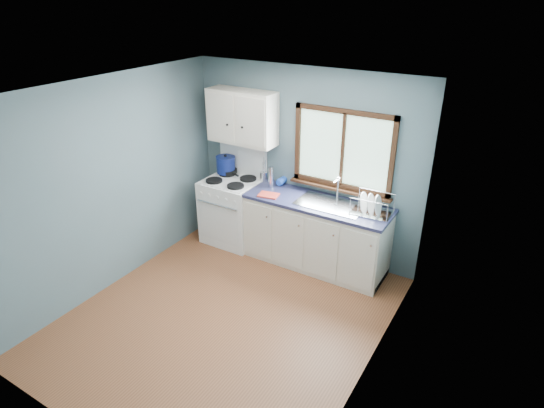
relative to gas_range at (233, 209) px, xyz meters
The scene contains 19 objects.
floor 1.82m from the gas_range, 57.18° to the right, with size 3.20×3.60×0.02m, color brown.
ceiling 2.67m from the gas_range, 57.18° to the right, with size 3.20×3.60×0.02m, color white.
wall_back 1.26m from the gas_range, 19.54° to the left, with size 3.20×0.02×2.50m, color slate.
wall_front 3.50m from the gas_range, 73.86° to the right, with size 3.20×0.02×2.50m, color slate.
wall_left 1.78m from the gas_range, 114.14° to the right, with size 0.02×3.60×2.50m, color slate.
wall_right 3.05m from the gas_range, 29.91° to the right, with size 0.02×3.60×2.50m, color slate.
gas_range is the anchor object (origin of this frame).
base_cabinets 1.31m from the gas_range, ahead, with size 1.85×0.60×0.88m.
countertop 1.37m from the gas_range, ahead, with size 1.89×0.64×0.04m, color #1E203D.
sink 1.53m from the gas_range, ahead, with size 0.84×0.46×0.44m.
window 1.81m from the gas_range, 11.37° to the left, with size 1.36×0.10×1.03m.
upper_cabinets 1.32m from the gas_range, 56.70° to the left, with size 0.95×0.35×0.70m.
skillet 0.54m from the gas_range, 136.88° to the left, with size 0.40×0.33×0.05m.
stockpot 0.64m from the gas_range, 143.37° to the left, with size 0.34×0.34×0.27m.
utensil_crock 0.67m from the gas_range, 31.70° to the left, with size 0.14×0.14×0.34m.
thermos 0.82m from the gas_range, ahead, with size 0.07×0.07×0.29m, color silver.
soap_bottle 0.88m from the gas_range, 14.79° to the left, with size 0.10×0.10×0.27m, color blue.
dish_towel 0.83m from the gas_range, 12.26° to the right, with size 0.25×0.18×0.02m, color red.
dish_rack 2.05m from the gas_range, ahead, with size 0.48×0.37×0.24m.
Camera 1 is at (2.53, -3.20, 3.34)m, focal length 30.00 mm.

